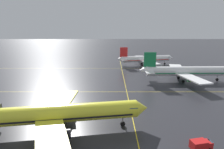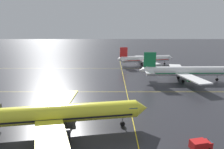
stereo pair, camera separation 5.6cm
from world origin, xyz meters
TOP-DOWN VIEW (x-y plane):
  - airliner_front_gate at (-17.20, 10.02)m, footprint 40.81×34.83m
  - airliner_second_row at (26.10, 51.05)m, footprint 40.34×34.90m
  - airliner_third_row at (14.72, 84.77)m, footprint 35.32×30.02m
  - taxiway_markings at (0.00, 36.88)m, footprint 142.59×128.30m
  - service_truck_red_van at (11.98, 3.06)m, footprint 4.41×2.85m

SIDE VIEW (x-z plane):
  - taxiway_markings at x=0.00m, z-range 0.00..0.01m
  - service_truck_red_van at x=11.98m, z-range 0.13..2.23m
  - airliner_third_row at x=14.72m, z-range -1.75..9.28m
  - airliner_second_row at x=26.10m, z-range -1.99..10.58m
  - airliner_front_gate at x=-17.20m, z-range -2.01..10.69m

